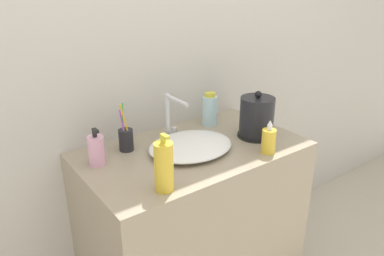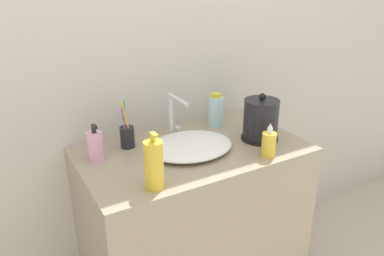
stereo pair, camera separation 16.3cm
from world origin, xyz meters
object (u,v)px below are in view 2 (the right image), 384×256
Objects in this scene: shampoo_bottle at (269,144)px; hand_cream_bottle at (95,146)px; toothbrush_cup at (127,136)px; mouthwash_bottle at (216,110)px; electric_kettle at (261,121)px; faucet at (174,113)px; lotion_bottle at (154,165)px.

hand_cream_bottle is at bearing 152.57° from shampoo_bottle.
toothbrush_cup reaches higher than mouthwash_bottle.
faucet is at bearing 146.96° from electric_kettle.
faucet is 1.41× the size of shampoo_bottle.
hand_cream_bottle reaches higher than shampoo_bottle.
lotion_bottle is at bearing -126.28° from faucet.
shampoo_bottle is at bearing -0.83° from lotion_bottle.
mouthwash_bottle reaches higher than shampoo_bottle.
shampoo_bottle is at bearing -27.43° from hand_cream_bottle.
faucet is 0.97× the size of toothbrush_cup.
mouthwash_bottle is (-0.09, 0.25, -0.01)m from electric_kettle.
toothbrush_cup is at bearing 178.03° from faucet.
faucet is 0.41m from electric_kettle.
faucet reaches higher than shampoo_bottle.
toothbrush_cup reaches higher than faucet.
lotion_bottle is 0.66m from mouthwash_bottle.
faucet is 0.97× the size of lotion_bottle.
mouthwash_bottle is at bearing 90.23° from shampoo_bottle.
mouthwash_bottle is (0.25, 0.03, -0.04)m from faucet.
electric_kettle is 0.18m from shampoo_bottle.
faucet is 0.26m from mouthwash_bottle.
faucet is at bearing 53.72° from lotion_bottle.
electric_kettle is at bearing 13.86° from lotion_bottle.
faucet is at bearing -1.97° from toothbrush_cup.
lotion_bottle is (-0.04, -0.38, 0.04)m from toothbrush_cup.
electric_kettle is 1.02× the size of lotion_bottle.
shampoo_bottle is at bearing -56.02° from faucet.
electric_kettle is at bearing 62.21° from shampoo_bottle.
toothbrush_cup is at bearing 141.56° from shampoo_bottle.
shampoo_bottle is 0.88× the size of mouthwash_bottle.
faucet is 1.34× the size of hand_cream_bottle.
shampoo_bottle is at bearing -89.77° from mouthwash_bottle.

